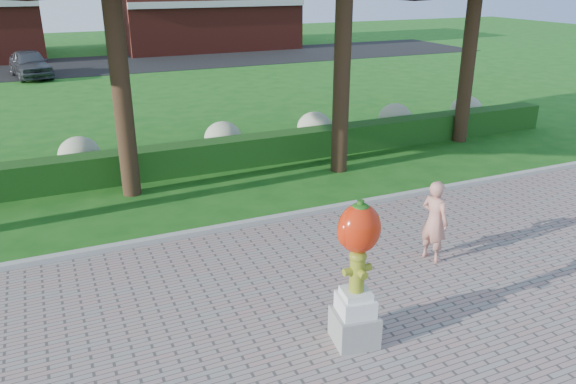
% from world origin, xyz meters
% --- Properties ---
extents(ground, '(100.00, 100.00, 0.00)m').
position_xyz_m(ground, '(0.00, 0.00, 0.00)').
color(ground, '#175515').
rests_on(ground, ground).
extents(curb, '(40.00, 0.18, 0.15)m').
position_xyz_m(curb, '(0.00, 3.00, 0.07)').
color(curb, '#ADADA5').
rests_on(curb, ground).
extents(lawn_hedge, '(24.00, 0.70, 0.80)m').
position_xyz_m(lawn_hedge, '(0.00, 7.00, 0.40)').
color(lawn_hedge, '#174313').
rests_on(lawn_hedge, ground).
extents(hydrangea_row, '(20.10, 1.10, 0.99)m').
position_xyz_m(hydrangea_row, '(0.57, 8.00, 0.55)').
color(hydrangea_row, '#B3BB8E').
rests_on(hydrangea_row, ground).
extents(street, '(50.00, 8.00, 0.02)m').
position_xyz_m(street, '(0.00, 28.00, 0.01)').
color(street, black).
rests_on(street, ground).
extents(building_right, '(12.00, 8.00, 6.40)m').
position_xyz_m(building_right, '(8.00, 34.00, 3.20)').
color(building_right, maroon).
rests_on(building_right, ground).
extents(hydrant_sculpture, '(0.69, 0.69, 2.22)m').
position_xyz_m(hydrant_sculpture, '(-0.05, -1.42, 1.22)').
color(hydrant_sculpture, gray).
rests_on(hydrant_sculpture, walkway).
extents(woman, '(0.50, 0.64, 1.56)m').
position_xyz_m(woman, '(2.57, 0.20, 0.82)').
color(woman, tan).
rests_on(woman, walkway).
extents(parked_car, '(2.29, 4.31, 1.40)m').
position_xyz_m(parked_car, '(-3.97, 25.00, 0.72)').
color(parked_car, '#3F4247').
rests_on(parked_car, street).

